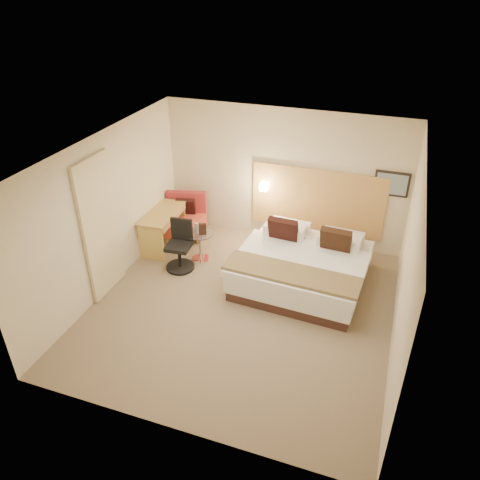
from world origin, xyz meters
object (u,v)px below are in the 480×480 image
(side_table, at_px, (200,245))
(bed, at_px, (303,266))
(lounge_chair, at_px, (185,219))
(desk_chair, at_px, (180,249))
(desk, at_px, (163,220))

(side_table, bearing_deg, bed, -2.53)
(lounge_chair, distance_m, side_table, 1.07)
(bed, height_order, desk_chair, bed)
(lounge_chair, distance_m, desk, 0.65)
(lounge_chair, relative_size, side_table, 1.47)
(lounge_chair, bearing_deg, desk, -109.36)
(side_table, distance_m, desk_chair, 0.44)
(side_table, relative_size, desk, 0.54)
(lounge_chair, height_order, desk_chair, desk_chair)
(bed, bearing_deg, side_table, 177.47)
(desk_chair, bearing_deg, bed, 6.81)
(bed, distance_m, desk_chair, 2.27)
(bed, bearing_deg, lounge_chair, 161.40)
(side_table, height_order, desk_chair, desk_chair)
(bed, relative_size, side_table, 3.47)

